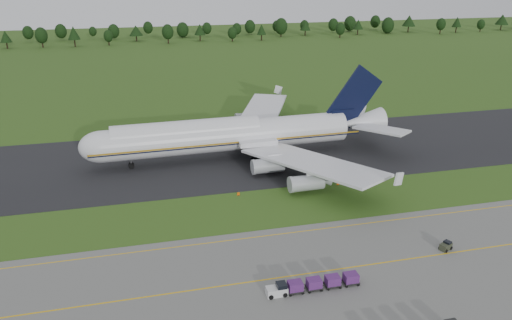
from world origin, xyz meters
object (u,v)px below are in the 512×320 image
object	(u,v)px
aircraft	(234,134)
edge_markers	(314,186)
utility_cart	(446,247)
baggage_train	(312,284)

from	to	relation	value
aircraft	edge_markers	world-z (taller)	aircraft
aircraft	edge_markers	size ratio (longest dim) A/B	2.27
aircraft	utility_cart	distance (m)	53.78
aircraft	baggage_train	bearing A→B (deg)	-89.67
aircraft	baggage_train	xyz separation A→B (m)	(0.30, -52.47, -4.89)
aircraft	utility_cart	world-z (taller)	aircraft
baggage_train	utility_cart	bearing A→B (deg)	11.38
baggage_train	edge_markers	world-z (taller)	baggage_train
utility_cart	edge_markers	world-z (taller)	utility_cart
utility_cart	edge_markers	size ratio (longest dim) A/B	0.07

